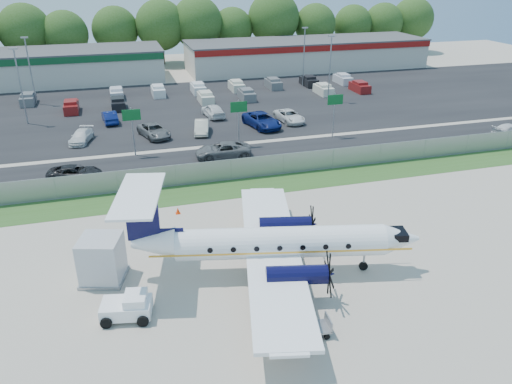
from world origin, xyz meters
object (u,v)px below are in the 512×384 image
object	(u,v)px
pushback_tug	(129,306)
baggage_cart_near	(264,237)
aircraft	(274,243)
service_container	(102,260)
baggage_cart_far	(312,328)

from	to	relation	value
pushback_tug	baggage_cart_near	xyz separation A→B (m)	(9.52, 5.59, -0.15)
pushback_tug	baggage_cart_near	size ratio (longest dim) A/B	1.21
baggage_cart_near	pushback_tug	bearing A→B (deg)	-149.58
aircraft	pushback_tug	distance (m)	9.38
baggage_cart_near	service_container	distance (m)	10.93
aircraft	baggage_cart_far	world-z (taller)	aircraft
aircraft	pushback_tug	world-z (taller)	aircraft
aircraft	baggage_cart_near	size ratio (longest dim) A/B	7.60
aircraft	service_container	world-z (taller)	aircraft
baggage_cart_far	service_container	bearing A→B (deg)	141.33
baggage_cart_far	baggage_cart_near	bearing A→B (deg)	88.32
pushback_tug	service_container	size ratio (longest dim) A/B	0.93
pushback_tug	baggage_cart_near	world-z (taller)	pushback_tug
baggage_cart_near	service_container	xyz separation A→B (m)	(-10.82, -1.37, 0.80)
service_container	baggage_cart_far	bearing A→B (deg)	-38.67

